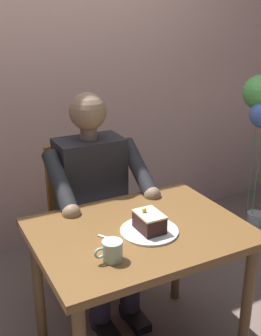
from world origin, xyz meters
TOP-DOWN VIEW (x-y plane):
  - cafe_rear_panel at (0.00, -1.33)m, footprint 6.40×0.12m
  - dining_table at (0.00, 0.00)m, footprint 0.92×0.69m
  - chair at (0.00, -0.66)m, footprint 0.42×0.42m
  - seated_person at (0.00, -0.49)m, footprint 0.53×0.58m
  - dessert_plate at (-0.02, 0.05)m, footprint 0.25×0.25m
  - cake_slice at (-0.02, 0.05)m, footprint 0.10×0.14m
  - coffee_cup at (0.21, 0.17)m, footprint 0.12×0.08m
  - dessert_spoon at (0.16, 0.06)m, footprint 0.07×0.14m
  - balloon_display at (-1.27, -0.62)m, footprint 0.23×0.28m

SIDE VIEW (x-z plane):
  - chair at x=0.00m, z-range 0.04..0.93m
  - dining_table at x=0.00m, z-range 0.26..0.96m
  - seated_person at x=0.00m, z-range 0.02..1.23m
  - dessert_spoon at x=0.16m, z-range 0.70..0.71m
  - dessert_plate at x=-0.02m, z-range 0.70..0.71m
  - coffee_cup at x=0.21m, z-range 0.71..0.79m
  - cake_slice at x=-0.02m, z-range 0.70..0.80m
  - balloon_display at x=-1.27m, z-range 0.31..1.52m
  - cafe_rear_panel at x=0.00m, z-range 0.00..3.00m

